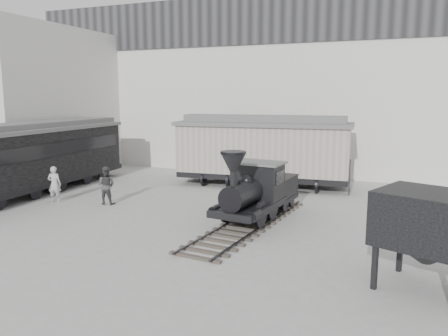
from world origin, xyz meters
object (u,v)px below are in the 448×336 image
at_px(boxcar, 263,149).
at_px(passenger_coach, 37,157).
at_px(visitor_a, 54,184).
at_px(visitor_b, 106,185).
at_px(locomotive, 255,195).
at_px(coal_hopper, 428,227).

relative_size(boxcar, passenger_coach, 0.77).
bearing_deg(visitor_a, visitor_b, 173.41).
distance_m(locomotive, passenger_coach, 12.00).
bearing_deg(visitor_b, visitor_a, 2.96).
xyz_separation_m(boxcar, visitor_b, (-5.48, -6.59, -1.16)).
bearing_deg(visitor_a, coal_hopper, 146.33).
distance_m(locomotive, visitor_b, 7.20).
height_order(boxcar, visitor_a, boxcar).
bearing_deg(boxcar, locomotive, -79.94).
height_order(boxcar, visitor_b, boxcar).
distance_m(boxcar, coal_hopper, 13.51).
height_order(locomotive, visitor_a, locomotive).
distance_m(passenger_coach, coal_hopper, 18.61).
height_order(visitor_a, coal_hopper, coal_hopper).
bearing_deg(passenger_coach, visitor_b, -11.56).
relative_size(visitor_b, coal_hopper, 0.60).
bearing_deg(visitor_a, locomotive, 163.04).
bearing_deg(boxcar, passenger_coach, -154.60).
distance_m(visitor_a, visitor_b, 2.55).
xyz_separation_m(locomotive, coal_hopper, (5.88, -4.40, 0.59)).
relative_size(passenger_coach, visitor_b, 7.16).
bearing_deg(coal_hopper, visitor_a, -172.21).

